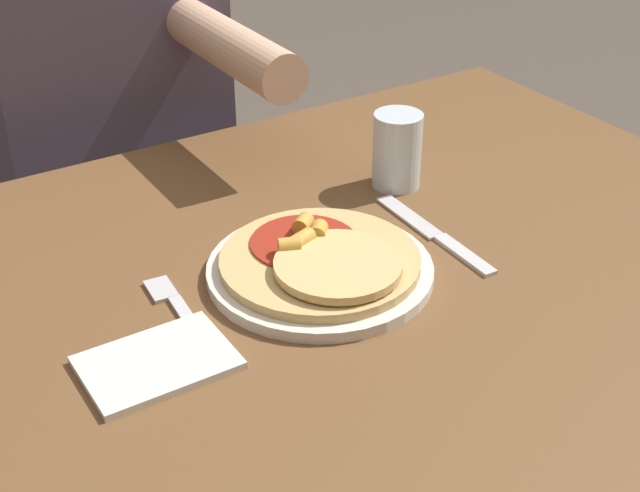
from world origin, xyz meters
TOP-DOWN VIEW (x-y plane):
  - dining_table at (0.00, 0.00)m, footprint 1.18×0.96m
  - plate at (-0.03, 0.04)m, footprint 0.26×0.26m
  - pizza at (-0.03, 0.04)m, footprint 0.23×0.23m
  - fork at (-0.20, 0.06)m, footprint 0.03×0.18m
  - knife at (0.14, 0.04)m, footprint 0.03×0.22m
  - drinking_glass at (0.18, 0.18)m, footprint 0.07×0.07m
  - napkin at (-0.26, -0.01)m, footprint 0.15×0.10m
  - person_diner at (-0.05, 0.67)m, footprint 0.37×0.52m

SIDE VIEW (x-z plane):
  - dining_table at x=0.00m, z-range 0.27..1.02m
  - person_diner at x=-0.05m, z-range 0.11..1.34m
  - fork at x=-0.20m, z-range 0.75..0.76m
  - knife at x=0.14m, z-range 0.75..0.76m
  - napkin at x=-0.26m, z-range 0.75..0.76m
  - plate at x=-0.03m, z-range 0.75..0.77m
  - pizza at x=-0.03m, z-range 0.76..0.79m
  - drinking_glass at x=0.18m, z-range 0.75..0.85m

